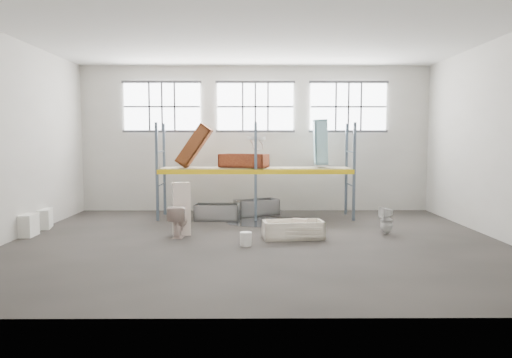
{
  "coord_description": "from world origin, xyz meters",
  "views": [
    {
      "loc": [
        -0.09,
        -11.36,
        2.49
      ],
      "look_at": [
        0.0,
        1.5,
        1.4
      ],
      "focal_mm": 33.03,
      "sensor_mm": 36.0,
      "label": 1
    }
  ],
  "objects_px": {
    "toilet_beige": "(179,221)",
    "cistern_tall": "(181,209)",
    "bathtub_beige": "(293,230)",
    "bucket": "(246,239)",
    "toilet_white": "(387,221)",
    "blue_tub_upright": "(320,142)",
    "rust_tub_flat": "(244,161)",
    "carton_near": "(22,225)",
    "steel_tub_left": "(217,212)",
    "steel_tub_right": "(257,207)"
  },
  "relations": [
    {
      "from": "bucket",
      "to": "carton_near",
      "type": "height_order",
      "value": "carton_near"
    },
    {
      "from": "toilet_white",
      "to": "blue_tub_upright",
      "type": "xyz_separation_m",
      "value": [
        -1.37,
        2.79,
        2.03
      ]
    },
    {
      "from": "bathtub_beige",
      "to": "carton_near",
      "type": "distance_m",
      "value": 6.96
    },
    {
      "from": "blue_tub_upright",
      "to": "toilet_white",
      "type": "bearing_deg",
      "value": -63.94
    },
    {
      "from": "steel_tub_right",
      "to": "rust_tub_flat",
      "type": "xyz_separation_m",
      "value": [
        -0.41,
        -0.61,
        1.56
      ]
    },
    {
      "from": "toilet_beige",
      "to": "carton_near",
      "type": "relative_size",
      "value": 1.22
    },
    {
      "from": "steel_tub_right",
      "to": "blue_tub_upright",
      "type": "distance_m",
      "value": 2.97
    },
    {
      "from": "steel_tub_right",
      "to": "steel_tub_left",
      "type": "bearing_deg",
      "value": -141.31
    },
    {
      "from": "toilet_beige",
      "to": "rust_tub_flat",
      "type": "distance_m",
      "value": 3.54
    },
    {
      "from": "bathtub_beige",
      "to": "steel_tub_left",
      "type": "xyz_separation_m",
      "value": [
        -2.11,
        2.68,
        0.03
      ]
    },
    {
      "from": "blue_tub_upright",
      "to": "bucket",
      "type": "bearing_deg",
      "value": -119.32
    },
    {
      "from": "cistern_tall",
      "to": "carton_near",
      "type": "xyz_separation_m",
      "value": [
        -4.08,
        -0.12,
        -0.4
      ]
    },
    {
      "from": "rust_tub_flat",
      "to": "blue_tub_upright",
      "type": "relative_size",
      "value": 1.04
    },
    {
      "from": "steel_tub_left",
      "to": "blue_tub_upright",
      "type": "relative_size",
      "value": 0.96
    },
    {
      "from": "steel_tub_left",
      "to": "steel_tub_right",
      "type": "distance_m",
      "value": 1.58
    },
    {
      "from": "toilet_beige",
      "to": "cistern_tall",
      "type": "xyz_separation_m",
      "value": [
        0.04,
        0.16,
        0.28
      ]
    },
    {
      "from": "steel_tub_left",
      "to": "steel_tub_right",
      "type": "relative_size",
      "value": 0.97
    },
    {
      "from": "bathtub_beige",
      "to": "carton_near",
      "type": "xyz_separation_m",
      "value": [
        -6.95,
        0.29,
        0.06
      ]
    },
    {
      "from": "bucket",
      "to": "carton_near",
      "type": "relative_size",
      "value": 0.48
    },
    {
      "from": "rust_tub_flat",
      "to": "bucket",
      "type": "relative_size",
      "value": 4.57
    },
    {
      "from": "cistern_tall",
      "to": "blue_tub_upright",
      "type": "xyz_separation_m",
      "value": [
        4.0,
        2.89,
        1.71
      ]
    },
    {
      "from": "rust_tub_flat",
      "to": "bucket",
      "type": "bearing_deg",
      "value": -88.28
    },
    {
      "from": "cistern_tall",
      "to": "rust_tub_flat",
      "type": "distance_m",
      "value": 3.28
    },
    {
      "from": "toilet_beige",
      "to": "toilet_white",
      "type": "height_order",
      "value": "toilet_beige"
    },
    {
      "from": "bathtub_beige",
      "to": "bucket",
      "type": "xyz_separation_m",
      "value": [
        -1.18,
        -0.82,
        -0.06
      ]
    },
    {
      "from": "bucket",
      "to": "toilet_white",
      "type": "bearing_deg",
      "value": 19.87
    },
    {
      "from": "blue_tub_upright",
      "to": "bucket",
      "type": "height_order",
      "value": "blue_tub_upright"
    },
    {
      "from": "toilet_beige",
      "to": "bucket",
      "type": "xyz_separation_m",
      "value": [
        1.73,
        -1.07,
        -0.24
      ]
    },
    {
      "from": "toilet_beige",
      "to": "steel_tub_left",
      "type": "relative_size",
      "value": 0.6
    },
    {
      "from": "toilet_white",
      "to": "bucket",
      "type": "relative_size",
      "value": 2.24
    },
    {
      "from": "bathtub_beige",
      "to": "cistern_tall",
      "type": "bearing_deg",
      "value": 165.2
    },
    {
      "from": "bucket",
      "to": "steel_tub_left",
      "type": "bearing_deg",
      "value": 104.96
    },
    {
      "from": "toilet_white",
      "to": "steel_tub_left",
      "type": "relative_size",
      "value": 0.53
    },
    {
      "from": "rust_tub_flat",
      "to": "bathtub_beige",
      "type": "bearing_deg",
      "value": -67.06
    },
    {
      "from": "bathtub_beige",
      "to": "bucket",
      "type": "bearing_deg",
      "value": -151.65
    },
    {
      "from": "rust_tub_flat",
      "to": "blue_tub_upright",
      "type": "bearing_deg",
      "value": 5.63
    },
    {
      "from": "bathtub_beige",
      "to": "carton_near",
      "type": "relative_size",
      "value": 2.27
    },
    {
      "from": "toilet_white",
      "to": "steel_tub_left",
      "type": "xyz_separation_m",
      "value": [
        -4.62,
        2.18,
        -0.11
      ]
    },
    {
      "from": "bathtub_beige",
      "to": "bucket",
      "type": "distance_m",
      "value": 1.44
    },
    {
      "from": "steel_tub_right",
      "to": "carton_near",
      "type": "xyz_separation_m",
      "value": [
        -6.07,
        -3.38,
        0.03
      ]
    },
    {
      "from": "toilet_white",
      "to": "rust_tub_flat",
      "type": "distance_m",
      "value": 4.8
    },
    {
      "from": "steel_tub_left",
      "to": "carton_near",
      "type": "height_order",
      "value": "carton_near"
    },
    {
      "from": "toilet_beige",
      "to": "cistern_tall",
      "type": "distance_m",
      "value": 0.33
    },
    {
      "from": "blue_tub_upright",
      "to": "bucket",
      "type": "distance_m",
      "value": 5.23
    },
    {
      "from": "toilet_beige",
      "to": "bucket",
      "type": "height_order",
      "value": "toilet_beige"
    },
    {
      "from": "rust_tub_flat",
      "to": "carton_near",
      "type": "height_order",
      "value": "rust_tub_flat"
    },
    {
      "from": "toilet_white",
      "to": "steel_tub_right",
      "type": "height_order",
      "value": "toilet_white"
    },
    {
      "from": "bathtub_beige",
      "to": "blue_tub_upright",
      "type": "relative_size",
      "value": 1.07
    },
    {
      "from": "toilet_white",
      "to": "toilet_beige",
      "type": "bearing_deg",
      "value": -101.32
    },
    {
      "from": "toilet_white",
      "to": "carton_near",
      "type": "height_order",
      "value": "toilet_white"
    }
  ]
}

